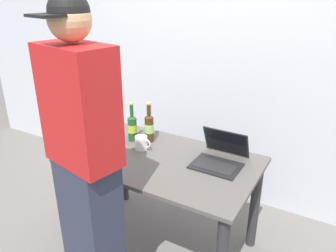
{
  "coord_description": "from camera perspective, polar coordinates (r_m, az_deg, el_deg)",
  "views": [
    {
      "loc": [
        1.04,
        -1.7,
        1.81
      ],
      "look_at": [
        0.06,
        0.0,
        0.98
      ],
      "focal_mm": 35.36,
      "sensor_mm": 36.0,
      "label": 1
    }
  ],
  "objects": [
    {
      "name": "back_wall",
      "position": [
        2.88,
        8.48,
        12.33
      ],
      "size": [
        6.0,
        0.1,
        2.6
      ],
      "primitive_type": "cube",
      "color": "silver",
      "rests_on": "ground"
    },
    {
      "name": "coffee_mug",
      "position": [
        2.38,
        -4.58,
        -2.91
      ],
      "size": [
        0.12,
        0.09,
        0.1
      ],
      "color": "white",
      "rests_on": "desk"
    },
    {
      "name": "ground_plane",
      "position": [
        2.69,
        -1.11,
        -19.41
      ],
      "size": [
        8.0,
        8.0,
        0.0
      ],
      "primitive_type": "plane",
      "color": "slate",
      "rests_on": "ground"
    },
    {
      "name": "laptop",
      "position": [
        2.22,
        8.94,
        -5.19
      ],
      "size": [
        0.31,
        0.33,
        0.21
      ],
      "color": "black",
      "rests_on": "desk"
    },
    {
      "name": "desk",
      "position": [
        2.34,
        -1.22,
        -8.57
      ],
      "size": [
        1.31,
        0.78,
        0.73
      ],
      "color": "#56514C",
      "rests_on": "ground"
    },
    {
      "name": "person_figure",
      "position": [
        1.77,
        -13.84,
        -8.14
      ],
      "size": [
        0.42,
        0.32,
        1.81
      ],
      "color": "#2D3347",
      "rests_on": "ground"
    },
    {
      "name": "beer_bottle_dark",
      "position": [
        2.47,
        -3.26,
        -0.12
      ],
      "size": [
        0.07,
        0.07,
        0.31
      ],
      "color": "#472B14",
      "rests_on": "desk"
    },
    {
      "name": "beer_bottle_green",
      "position": [
        2.5,
        -6.17,
        -0.15
      ],
      "size": [
        0.07,
        0.07,
        0.3
      ],
      "color": "#1E5123",
      "rests_on": "desk"
    }
  ]
}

